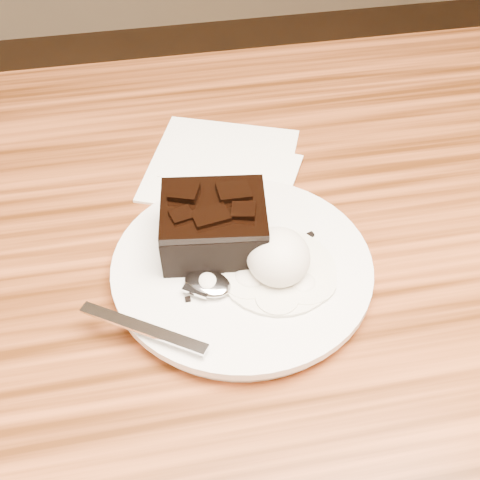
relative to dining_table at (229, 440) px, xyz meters
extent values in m
cylinder|color=white|center=(0.01, -0.03, 0.38)|extent=(0.24, 0.24, 0.02)
cube|color=black|center=(-0.01, 0.00, 0.42)|extent=(0.11, 0.09, 0.04)
ellipsoid|color=white|center=(0.04, -0.04, 0.41)|extent=(0.06, 0.06, 0.05)
cylinder|color=silver|center=(0.04, -0.04, 0.40)|extent=(0.11, 0.11, 0.00)
cube|color=white|center=(0.02, 0.14, 0.38)|extent=(0.21, 0.21, 0.01)
cube|color=black|center=(0.08, 0.00, 0.40)|extent=(0.01, 0.01, 0.00)
cube|color=black|center=(-0.04, -0.06, 0.40)|extent=(0.01, 0.01, 0.00)
cube|color=black|center=(-0.03, -0.02, 0.40)|extent=(0.01, 0.01, 0.00)
camera|label=1|loc=(-0.06, -0.41, 0.82)|focal=46.98mm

